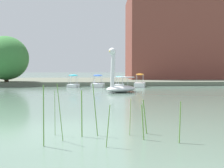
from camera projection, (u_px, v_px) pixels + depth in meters
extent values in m
plane|color=#567060|center=(58.00, 131.00, 8.32)|extent=(657.53, 657.53, 0.00)
cube|color=#5B6051|center=(87.00, 81.00, 43.03)|extent=(156.75, 22.30, 0.53)
ellipsoid|color=white|center=(121.00, 89.00, 23.44)|extent=(3.64, 3.47, 0.60)
cylinder|color=white|center=(113.00, 69.00, 22.60)|extent=(0.62, 0.61, 3.14)
sphere|color=white|center=(112.00, 51.00, 22.47)|extent=(0.84, 0.84, 0.60)
cone|color=yellow|center=(110.00, 51.00, 22.30)|extent=(0.46, 0.46, 0.33)
cube|color=white|center=(123.00, 77.00, 23.57)|extent=(2.06, 2.02, 0.08)
cylinder|color=silver|center=(119.00, 81.00, 23.99)|extent=(0.04, 0.04, 0.75)
cylinder|color=silver|center=(128.00, 81.00, 23.18)|extent=(0.04, 0.04, 0.75)
cube|color=white|center=(73.00, 86.00, 30.59)|extent=(1.40, 2.08, 0.35)
ellipsoid|color=#2DB7D1|center=(73.00, 75.00, 30.53)|extent=(1.23, 1.35, 0.20)
cylinder|color=#B7B7BF|center=(71.00, 80.00, 31.07)|extent=(0.04, 0.04, 1.05)
cylinder|color=#B7B7BF|center=(78.00, 80.00, 31.01)|extent=(0.04, 0.04, 1.05)
cylinder|color=#B7B7BF|center=(69.00, 80.00, 30.11)|extent=(0.04, 0.04, 1.05)
cylinder|color=#B7B7BF|center=(76.00, 80.00, 30.05)|extent=(0.04, 0.04, 1.05)
cube|color=white|center=(98.00, 85.00, 30.64)|extent=(1.68, 2.32, 0.44)
ellipsoid|color=blue|center=(98.00, 75.00, 30.58)|extent=(1.28, 1.31, 0.20)
cylinder|color=#B7B7BF|center=(95.00, 79.00, 31.10)|extent=(0.04, 0.04, 0.94)
cylinder|color=#B7B7BF|center=(102.00, 79.00, 31.01)|extent=(0.04, 0.04, 0.94)
cylinder|color=#B7B7BF|center=(93.00, 80.00, 30.19)|extent=(0.04, 0.04, 0.94)
cylinder|color=#B7B7BF|center=(101.00, 80.00, 30.10)|extent=(0.04, 0.04, 0.94)
cube|color=white|center=(119.00, 86.00, 30.85)|extent=(1.35, 1.89, 0.33)
ellipsoid|color=teal|center=(119.00, 77.00, 30.80)|extent=(1.13, 1.25, 0.20)
cylinder|color=#B7B7BF|center=(117.00, 80.00, 31.29)|extent=(0.04, 0.04, 0.87)
cylinder|color=#B7B7BF|center=(123.00, 80.00, 31.21)|extent=(0.04, 0.04, 0.87)
cylinder|color=#B7B7BF|center=(116.00, 81.00, 30.43)|extent=(0.04, 0.04, 0.87)
cylinder|color=#B7B7BF|center=(122.00, 81.00, 30.34)|extent=(0.04, 0.04, 0.87)
cube|color=white|center=(140.00, 85.00, 31.01)|extent=(1.74, 2.54, 0.50)
ellipsoid|color=orange|center=(140.00, 74.00, 30.95)|extent=(1.20, 1.33, 0.20)
cylinder|color=#B7B7BF|center=(137.00, 78.00, 31.48)|extent=(0.04, 0.04, 0.99)
cylinder|color=#B7B7BF|center=(143.00, 78.00, 31.35)|extent=(0.04, 0.04, 0.99)
cylinder|color=#B7B7BF|center=(136.00, 79.00, 30.60)|extent=(0.04, 0.04, 0.99)
cylinder|color=#B7B7BF|center=(143.00, 79.00, 30.46)|extent=(0.04, 0.04, 0.99)
cylinder|color=#423323|center=(6.00, 72.00, 32.85)|extent=(0.52, 0.52, 2.54)
ellipsoid|color=#387538|center=(6.00, 58.00, 32.76)|extent=(7.15, 7.41, 5.48)
cube|color=gray|center=(170.00, 73.00, 45.58)|extent=(4.70, 1.92, 1.87)
cube|color=black|center=(170.00, 71.00, 45.56)|extent=(4.33, 1.95, 0.52)
cube|color=brown|center=(183.00, 38.00, 46.58)|extent=(20.24, 13.16, 14.50)
cylinder|color=#669942|center=(55.00, 113.00, 7.79)|extent=(0.03, 0.11, 1.32)
cylinder|color=#669942|center=(143.00, 122.00, 7.27)|extent=(0.08, 0.12, 0.98)
cylinder|color=#669942|center=(130.00, 117.00, 7.78)|extent=(0.06, 0.10, 1.09)
cylinder|color=#669942|center=(82.00, 113.00, 7.60)|extent=(0.05, 0.16, 1.35)
cylinder|color=#669942|center=(60.00, 113.00, 7.02)|extent=(0.15, 0.15, 1.58)
cylinder|color=#669942|center=(145.00, 117.00, 7.95)|extent=(0.14, 0.10, 1.03)
cylinder|color=#669942|center=(108.00, 126.00, 6.55)|extent=(0.12, 0.10, 1.07)
cylinder|color=#669942|center=(44.00, 116.00, 6.58)|extent=(0.04, 0.05, 1.56)
cylinder|color=#669942|center=(95.00, 109.00, 7.71)|extent=(0.16, 0.11, 1.54)
cylinder|color=#669942|center=(180.00, 122.00, 6.95)|extent=(0.11, 0.18, 1.10)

